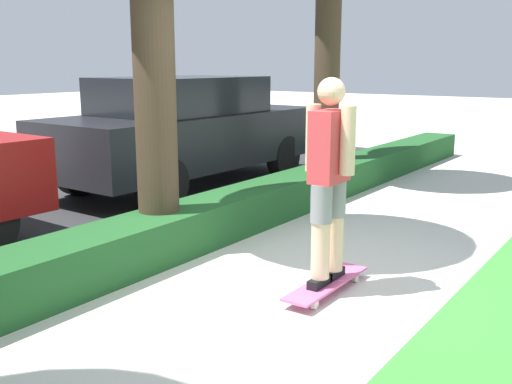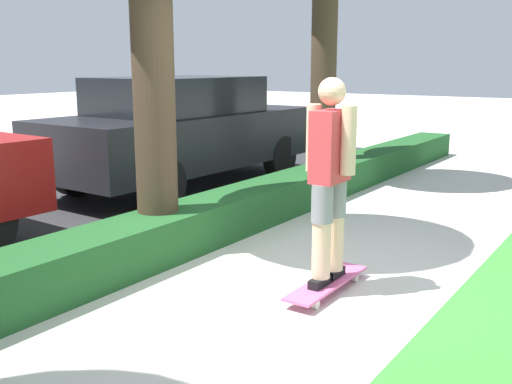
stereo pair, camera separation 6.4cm
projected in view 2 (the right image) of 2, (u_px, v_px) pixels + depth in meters
ground_plane at (317, 286)px, 4.99m from camera, size 60.00×60.00×0.00m
street_asphalt at (13, 216)px, 7.30m from camera, size 15.94×5.00×0.01m
hedge_row at (173, 232)px, 5.82m from camera, size 15.94×0.60×0.43m
skateboard at (327, 283)px, 4.85m from camera, size 1.04×0.24×0.09m
skater_person at (330, 176)px, 4.67m from camera, size 0.49×0.42×1.63m
parked_car_middle at (182, 130)px, 8.91m from camera, size 4.51×1.91×1.63m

